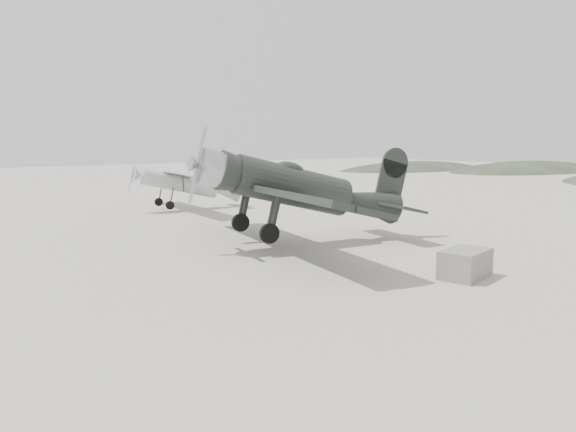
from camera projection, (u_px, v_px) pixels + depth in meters
ground at (355, 264)px, 19.85m from camera, size 160.00×160.00×0.00m
hill_east_north at (530, 171)px, 77.69m from camera, size 36.00×18.00×6.00m
hill_northeast at (415, 169)px, 81.26m from camera, size 32.00×16.00×5.20m
lowwing_monoplane at (301, 189)px, 23.05m from camera, size 9.89×13.72×4.41m
highwing_monoplane at (184, 181)px, 34.72m from camera, size 7.28×10.25×2.90m
equipment_block at (465, 264)px, 17.78m from camera, size 2.01×1.51×0.90m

